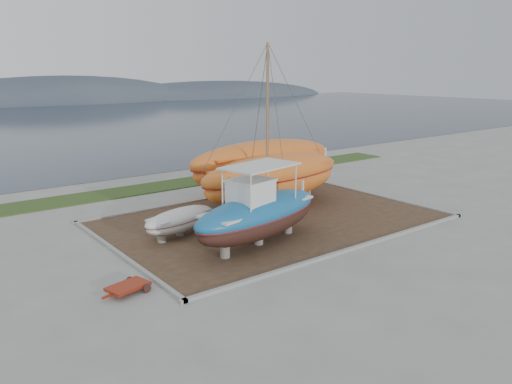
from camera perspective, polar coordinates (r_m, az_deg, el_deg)
ground at (r=25.70m, az=7.44°, el=-5.30°), size 140.00×140.00×0.00m
dirt_patch at (r=28.51m, az=1.78°, el=-3.20°), size 18.00×12.00×0.06m
curb_frame at (r=28.49m, az=1.78°, el=-3.11°), size 18.60×12.60×0.15m
grass_strip at (r=37.82m, az=-9.29°, el=0.89°), size 44.00×3.00×0.08m
sea at (r=89.20m, az=-26.29°, el=6.97°), size 260.00×100.00×0.04m
blue_caique at (r=23.93m, az=0.31°, el=-1.55°), size 8.49×4.14×3.92m
white_dinghy at (r=25.89m, az=-8.70°, el=-3.49°), size 4.76×2.85×1.34m
orange_sailboat at (r=29.27m, az=2.07°, el=7.09°), size 10.63×3.79×9.77m
orange_bare_hull at (r=33.28m, az=0.87°, el=2.61°), size 11.29×3.44×3.69m
red_trailer at (r=20.13m, az=-14.41°, el=-10.66°), size 2.52×1.66×0.33m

